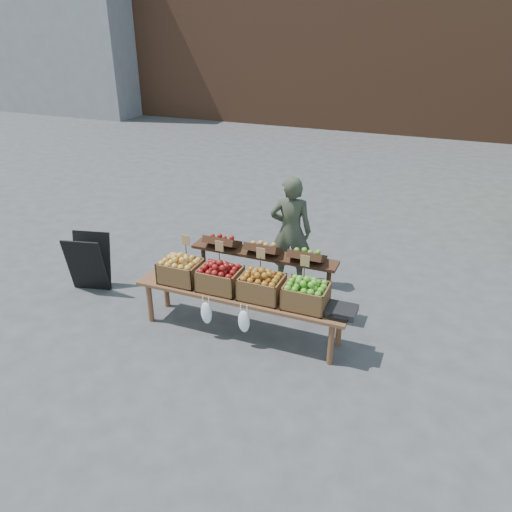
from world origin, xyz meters
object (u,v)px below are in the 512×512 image
at_px(chalkboard_sign, 89,262).
at_px(crate_green_apples, 306,296).
at_px(weighing_scale, 342,311).
at_px(display_bench, 241,313).
at_px(crate_golden_apples, 181,271).
at_px(crate_red_apples, 262,287).
at_px(vendor, 291,232).
at_px(crate_russet_pears, 220,279).
at_px(back_table, 263,272).

xyz_separation_m(chalkboard_sign, crate_green_apples, (3.31, -0.21, 0.29)).
relative_size(chalkboard_sign, weighing_scale, 2.50).
distance_m(display_bench, weighing_scale, 1.29).
height_order(crate_golden_apples, crate_red_apples, same).
height_order(vendor, crate_red_apples, vendor).
relative_size(crate_golden_apples, crate_green_apples, 1.00).
xyz_separation_m(chalkboard_sign, crate_russet_pears, (2.21, -0.21, 0.29)).
height_order(display_bench, crate_green_apples, crate_green_apples).
xyz_separation_m(crate_golden_apples, weighing_scale, (2.08, 0.00, -0.10)).
bearing_deg(vendor, crate_russet_pears, 61.38).
bearing_deg(back_table, crate_russet_pears, -111.96).
relative_size(vendor, display_bench, 0.61).
relative_size(chalkboard_sign, back_table, 0.40).
height_order(vendor, display_bench, vendor).
bearing_deg(crate_green_apples, chalkboard_sign, 176.28).
xyz_separation_m(back_table, crate_green_apples, (0.81, -0.72, 0.19)).
xyz_separation_m(display_bench, weighing_scale, (1.25, 0.00, 0.33)).
height_order(display_bench, weighing_scale, weighing_scale).
distance_m(back_table, crate_green_apples, 1.10).
bearing_deg(weighing_scale, chalkboard_sign, 176.71).
bearing_deg(weighing_scale, crate_golden_apples, 180.00).
height_order(crate_golden_apples, weighing_scale, crate_golden_apples).
bearing_deg(crate_russet_pears, crate_golden_apples, 180.00).
bearing_deg(crate_green_apples, vendor, 114.76).
relative_size(crate_russet_pears, crate_green_apples, 1.00).
relative_size(chalkboard_sign, crate_red_apples, 1.70).
xyz_separation_m(chalkboard_sign, crate_red_apples, (2.76, -0.21, 0.29)).
distance_m(chalkboard_sign, back_table, 2.55).
relative_size(vendor, crate_russet_pears, 3.30).
bearing_deg(display_bench, crate_green_apples, 0.00).
distance_m(back_table, crate_red_apples, 0.79).
bearing_deg(crate_red_apples, crate_green_apples, 0.00).
height_order(display_bench, crate_russet_pears, crate_russet_pears).
bearing_deg(display_bench, vendor, 84.57).
relative_size(vendor, chalkboard_sign, 1.94).
bearing_deg(display_bench, crate_golden_apples, 180.00).
xyz_separation_m(vendor, crate_green_apples, (0.68, -1.48, -0.12)).
bearing_deg(weighing_scale, vendor, 126.79).
xyz_separation_m(crate_russet_pears, weighing_scale, (1.52, 0.00, -0.10)).
bearing_deg(crate_golden_apples, display_bench, 0.00).
bearing_deg(crate_golden_apples, weighing_scale, 0.00).
distance_m(back_table, crate_russet_pears, 0.80).
bearing_deg(crate_golden_apples, crate_green_apples, 0.00).
distance_m(crate_green_apples, weighing_scale, 0.44).
bearing_deg(back_table, crate_red_apples, -70.16).
distance_m(vendor, back_table, 0.83).
relative_size(crate_golden_apples, crate_red_apples, 1.00).
bearing_deg(crate_russet_pears, vendor, 74.33).
xyz_separation_m(vendor, crate_red_apples, (0.13, -1.48, -0.12)).
distance_m(vendor, display_bench, 1.58).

